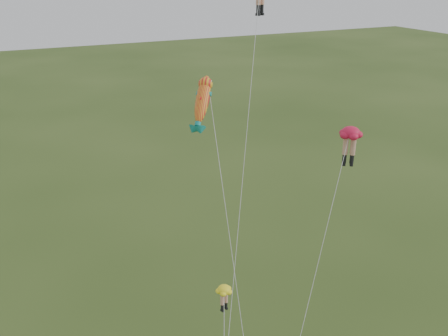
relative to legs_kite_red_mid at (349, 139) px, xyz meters
name	(u,v)px	position (x,y,z in m)	size (l,w,h in m)	color
legs_kite_red_mid	(349,139)	(0.00, 0.00, 0.00)	(9.62, 7.58, 15.45)	red
legs_kite_yellow	(224,299)	(-10.00, -2.85, -7.00)	(2.71, 5.03, 8.39)	yellow
fish_kite	(203,101)	(-8.65, 3.00, 2.67)	(2.42, 10.28, 18.93)	gold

